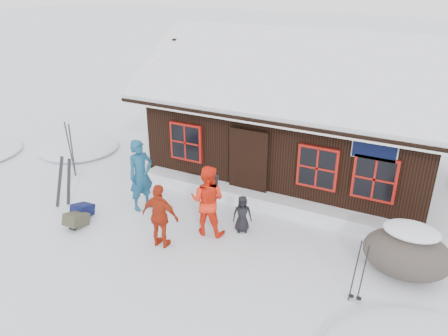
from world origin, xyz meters
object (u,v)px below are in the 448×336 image
at_px(skier_orange_left, 208,200).
at_px(skier_crouched, 242,214).
at_px(ski_pair_left, 64,182).
at_px(backpack_olive, 77,222).
at_px(ski_poles, 359,273).
at_px(boulder, 407,252).
at_px(skier_orange_right, 160,216).
at_px(backpack_blue, 83,212).
at_px(skier_teal, 141,175).

height_order(skier_orange_left, skier_crouched, skier_orange_left).
height_order(skier_crouched, ski_pair_left, ski_pair_left).
xyz_separation_m(skier_crouched, backpack_olive, (-3.77, -1.74, -0.33)).
height_order(skier_crouched, ski_poles, ski_poles).
height_order(skier_crouched, boulder, boulder).
xyz_separation_m(skier_orange_right, backpack_blue, (-2.59, 0.14, -0.65)).
relative_size(skier_teal, skier_orange_left, 1.09).
bearing_deg(skier_crouched, ski_poles, -52.70).
bearing_deg(skier_orange_left, backpack_olive, 13.70).
bearing_deg(boulder, skier_teal, -177.82).
distance_m(boulder, backpack_blue, 7.89).
xyz_separation_m(skier_orange_left, skier_orange_right, (-0.68, -0.99, -0.10)).
xyz_separation_m(skier_teal, skier_orange_right, (1.48, -1.25, -0.19)).
bearing_deg(ski_poles, skier_orange_left, 167.70).
bearing_deg(skier_crouched, boulder, -29.04).
bearing_deg(skier_orange_left, ski_pair_left, -0.97).
bearing_deg(ski_poles, skier_crouched, 157.41).
bearing_deg(skier_teal, skier_orange_left, -76.81).
bearing_deg(boulder, ski_pair_left, -172.58).
bearing_deg(backpack_olive, skier_orange_left, 22.21).
distance_m(skier_orange_left, boulder, 4.53).
xyz_separation_m(skier_crouched, ski_poles, (3.03, -1.26, 0.18)).
bearing_deg(skier_crouched, skier_teal, 153.52).
height_order(skier_orange_right, ski_poles, skier_orange_right).
height_order(boulder, backpack_blue, boulder).
relative_size(skier_orange_right, ski_poles, 1.14).
relative_size(skier_orange_right, boulder, 0.88).
xyz_separation_m(skier_teal, skier_orange_left, (2.16, -0.26, -0.08)).
xyz_separation_m(skier_crouched, ski_pair_left, (-4.79, -1.05, 0.23)).
relative_size(skier_orange_right, skier_crouched, 1.66).
height_order(skier_orange_right, ski_pair_left, skier_orange_right).
bearing_deg(skier_teal, ski_poles, -80.25).
relative_size(skier_orange_left, backpack_blue, 3.44).
xyz_separation_m(skier_orange_left, boulder, (4.49, 0.51, -0.36)).
height_order(ski_pair_left, backpack_blue, ski_pair_left).
height_order(skier_orange_right, backpack_olive, skier_orange_right).
xyz_separation_m(skier_orange_right, boulder, (5.17, 1.51, -0.26)).
bearing_deg(ski_pair_left, backpack_blue, -42.25).
distance_m(skier_crouched, ski_poles, 3.29).
xyz_separation_m(skier_teal, ski_pair_left, (-1.92, -0.86, -0.27)).
bearing_deg(skier_teal, ski_pair_left, 134.34).
bearing_deg(backpack_olive, skier_crouched, 23.99).
relative_size(ski_pair_left, backpack_olive, 2.76).
distance_m(skier_orange_right, ski_pair_left, 3.42).
relative_size(ski_poles, backpack_blue, 2.68).
distance_m(skier_orange_left, skier_orange_right, 1.21).
height_order(skier_teal, skier_crouched, skier_teal).
bearing_deg(skier_orange_left, backpack_blue, 5.20).
distance_m(skier_crouched, ski_pair_left, 4.91).
distance_m(ski_pair_left, backpack_olive, 1.36).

